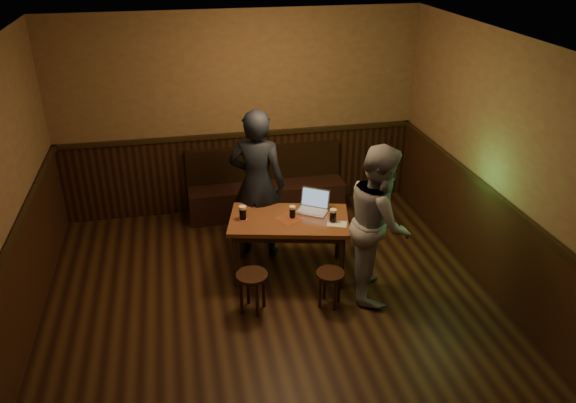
% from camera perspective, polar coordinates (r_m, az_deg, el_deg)
% --- Properties ---
extents(room, '(5.04, 6.04, 2.84)m').
position_cam_1_polar(room, '(5.36, -1.10, -2.21)').
color(room, black).
rests_on(room, ground).
extents(bench, '(2.20, 0.50, 0.95)m').
position_cam_1_polar(bench, '(8.03, -2.24, 0.96)').
color(bench, black).
rests_on(bench, ground).
extents(pub_table, '(1.50, 1.07, 0.73)m').
position_cam_1_polar(pub_table, '(6.49, 0.10, -2.46)').
color(pub_table, '#5D2F1A').
rests_on(pub_table, ground).
extents(stool_left, '(0.41, 0.41, 0.46)m').
position_cam_1_polar(stool_left, '(6.01, -3.66, -8.11)').
color(stool_left, black).
rests_on(stool_left, ground).
extents(stool_right, '(0.37, 0.37, 0.42)m').
position_cam_1_polar(stool_right, '(6.11, 4.29, -7.85)').
color(stool_right, black).
rests_on(stool_right, ground).
extents(pint_left, '(0.11, 0.11, 0.17)m').
position_cam_1_polar(pint_left, '(6.40, -4.62, -1.15)').
color(pint_left, maroon).
rests_on(pint_left, pub_table).
extents(pint_mid, '(0.10, 0.10, 0.15)m').
position_cam_1_polar(pint_mid, '(6.42, 0.45, -1.07)').
color(pint_mid, maroon).
rests_on(pint_mid, pub_table).
extents(pint_right, '(0.10, 0.10, 0.16)m').
position_cam_1_polar(pint_right, '(6.36, 4.60, -1.42)').
color(pint_right, maroon).
rests_on(pint_right, pub_table).
extents(laptop, '(0.44, 0.42, 0.25)m').
position_cam_1_polar(laptop, '(6.60, 2.59, -0.38)').
color(laptop, silver).
rests_on(laptop, pub_table).
extents(menu, '(0.26, 0.22, 0.00)m').
position_cam_1_polar(menu, '(6.35, 5.00, -2.26)').
color(menu, silver).
rests_on(menu, pub_table).
extents(person_suit, '(0.81, 0.68, 1.88)m').
position_cam_1_polar(person_suit, '(6.77, -3.14, 1.76)').
color(person_suit, black).
rests_on(person_suit, ground).
extents(person_grey, '(0.86, 1.00, 1.76)m').
position_cam_1_polar(person_grey, '(6.12, 9.23, -2.08)').
color(person_grey, gray).
rests_on(person_grey, ground).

